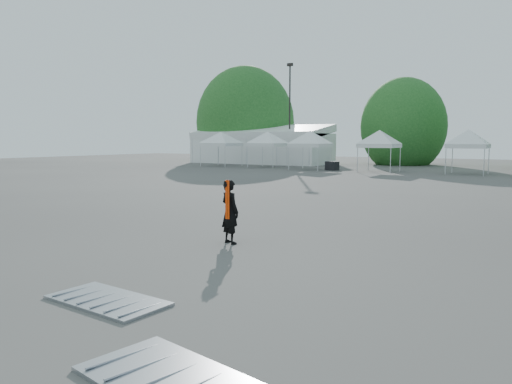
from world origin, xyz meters
The scene contains 14 objects.
ground centered at (0.00, 0.00, 0.00)m, with size 120.00×120.00×0.00m, color #474442.
marquee centered at (-22.00, 35.00, 1.97)m, with size 15.00×6.25×4.23m.
light_pole_west centered at (-18.00, 34.00, 5.77)m, with size 0.60×0.25×10.30m.
tree_far_w centered at (-26.00, 38.00, 4.54)m, with size 4.80×4.80×7.30m.
tree_mid_w centered at (-8.00, 40.00, 3.93)m, with size 4.16×4.16×6.33m.
tent_a centered at (-22.39, 28.04, 3.06)m, with size 4.40×4.40×3.88m.
tent_b centered at (-17.51, 28.64, 3.06)m, with size 4.11×4.11×3.88m.
tent_c centered at (-12.41, 27.15, 3.06)m, with size 4.11×4.11×3.88m.
tent_d centered at (-6.40, 27.25, 3.06)m, with size 4.01×4.01×3.88m.
tent_e centered at (0.07, 28.01, 3.06)m, with size 3.96×3.96×3.88m.
man centered at (-0.89, -1.82, 0.80)m, with size 0.68×0.56×1.59m.
barrier_left centered at (-0.01, -6.54, 0.03)m, with size 2.06×1.14×0.06m.
barrier_mid centered at (2.75, -8.06, 0.04)m, with size 2.51×1.58×0.07m.
crate_west centered at (-10.36, 27.14, 0.37)m, with size 0.96×0.75×0.75m, color black.
Camera 1 is at (6.02, -11.87, 2.56)m, focal length 35.00 mm.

